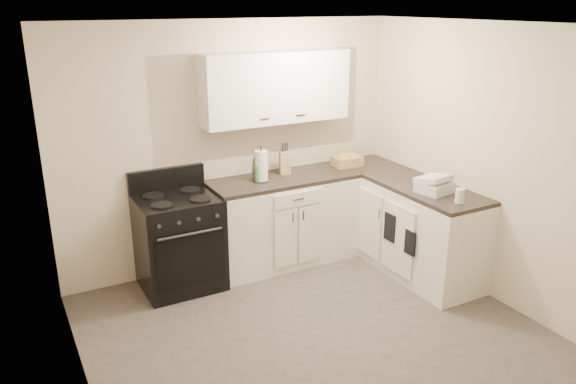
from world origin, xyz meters
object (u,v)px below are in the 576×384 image
knife_block (285,163)px  paper_towel (261,166)px  wicker_basket (347,161)px  stove (180,242)px  countertop_grill (434,187)px

knife_block → paper_towel: (-0.32, -0.10, 0.03)m
paper_towel → wicker_basket: 1.07m
paper_towel → wicker_basket: (1.07, 0.04, -0.10)m
stove → paper_towel: paper_towel is taller
wicker_basket → stove: bearing=-178.0°
stove → paper_towel: size_ratio=2.92×
stove → knife_block: bearing=6.0°
paper_towel → stove: bearing=-178.5°
stove → paper_towel: bearing=1.5°
wicker_basket → countertop_grill: 1.16m
countertop_grill → wicker_basket: bearing=90.3°
countertop_grill → stove: bearing=143.4°
stove → countertop_grill: size_ratio=3.19×
stove → paper_towel: 1.10m
wicker_basket → paper_towel: bearing=-177.6°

